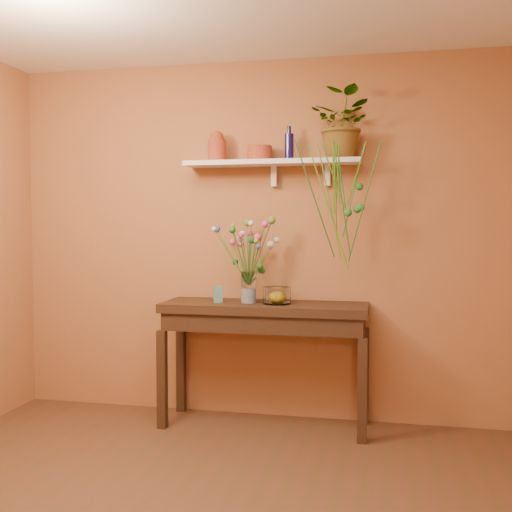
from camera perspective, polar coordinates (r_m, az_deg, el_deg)
name	(u,v)px	position (r m, az deg, el deg)	size (l,w,h in m)	color
room	(182,251)	(2.69, -6.94, 0.44)	(4.04, 4.04, 2.70)	#55311F
sideboard	(265,321)	(4.42, 0.81, -6.11)	(1.48, 0.48, 0.90)	#392618
wall_shelf	(273,163)	(4.51, 1.63, 8.67)	(1.30, 0.24, 0.19)	white
terracotta_jug	(217,147)	(4.61, -3.69, 10.17)	(0.18, 0.18, 0.22)	#B14226
terracotta_pot	(260,154)	(4.56, 0.35, 9.59)	(0.18, 0.18, 0.11)	#B14226
blue_bottle	(289,146)	(4.50, 3.13, 10.25)	(0.09, 0.09, 0.25)	#110B46
spider_plant	(344,124)	(4.45, 8.26, 12.12)	(0.43, 0.37, 0.48)	#246723
plant_fronds	(347,198)	(4.23, 8.58, 5.40)	(0.56, 0.39, 0.87)	#246723
glass_vase	(249,290)	(4.40, -0.70, -3.16)	(0.11, 0.11, 0.23)	white
bouquet	(251,243)	(4.40, -0.48, 1.23)	(0.48, 0.46, 0.50)	#386B28
glass_bowl	(277,296)	(4.35, 1.96, -3.77)	(0.20, 0.20, 0.12)	white
lemon	(277,297)	(4.36, 2.00, -3.86)	(0.09, 0.09, 0.09)	yellow
carton	(218,295)	(4.42, -3.59, -3.63)	(0.06, 0.04, 0.12)	teal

